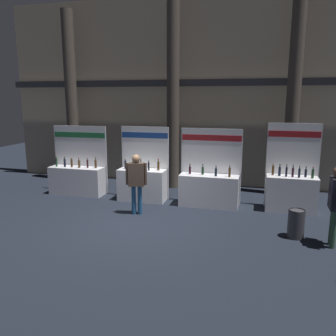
% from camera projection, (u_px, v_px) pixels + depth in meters
% --- Properties ---
extents(ground_plane, '(27.53, 27.53, 0.00)m').
position_uv_depth(ground_plane, '(134.00, 225.00, 9.08)').
color(ground_plane, black).
extents(hall_colonnade, '(13.76, 1.18, 6.94)m').
position_uv_depth(hall_colonnade, '(178.00, 93.00, 12.96)').
color(hall_colonnade, tan).
rests_on(hall_colonnade, ground_plane).
extents(exhibitor_booth_0, '(1.98, 0.66, 2.34)m').
position_uv_depth(exhibitor_booth_0, '(78.00, 177.00, 11.93)').
color(exhibitor_booth_0, white).
rests_on(exhibitor_booth_0, ground_plane).
extents(exhibitor_booth_1, '(1.61, 0.66, 2.38)m').
position_uv_depth(exhibitor_booth_1, '(142.00, 182.00, 11.20)').
color(exhibitor_booth_1, white).
rests_on(exhibitor_booth_1, ground_plane).
extents(exhibitor_booth_2, '(1.88, 0.66, 2.37)m').
position_uv_depth(exhibitor_booth_2, '(209.00, 187.00, 10.61)').
color(exhibitor_booth_2, white).
rests_on(exhibitor_booth_2, ground_plane).
extents(exhibitor_booth_3, '(1.50, 0.66, 2.57)m').
position_uv_depth(exhibitor_booth_3, '(291.00, 190.00, 10.12)').
color(exhibitor_booth_3, white).
rests_on(exhibitor_booth_3, ground_plane).
extents(trash_bin, '(0.39, 0.39, 0.70)m').
position_uv_depth(trash_bin, '(296.00, 224.00, 8.23)').
color(trash_bin, '#38383D').
rests_on(trash_bin, ground_plane).
extents(visitor_0, '(0.60, 0.32, 1.74)m').
position_uv_depth(visitor_0, '(136.00, 179.00, 9.75)').
color(visitor_0, navy).
rests_on(visitor_0, ground_plane).
extents(visitor_1, '(0.27, 0.63, 1.84)m').
position_uv_depth(visitor_1, '(336.00, 198.00, 7.58)').
color(visitor_1, '#33563D').
rests_on(visitor_1, ground_plane).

